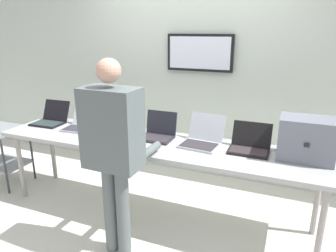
{
  "coord_description": "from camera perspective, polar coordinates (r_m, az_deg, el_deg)",
  "views": [
    {
      "loc": [
        1.19,
        -2.53,
        1.83
      ],
      "look_at": [
        0.09,
        0.16,
        0.91
      ],
      "focal_mm": 32.95,
      "sensor_mm": 36.0,
      "label": 1
    }
  ],
  "objects": [
    {
      "name": "laptop_station_2",
      "position": [
        3.26,
        -9.59,
        -0.22
      ],
      "size": [
        0.38,
        0.37,
        0.27
      ],
      "color": "#393740",
      "rests_on": "workbench"
    },
    {
      "name": "equipment_box",
      "position": [
        2.78,
        24.22,
        -2.18
      ],
      "size": [
        0.44,
        0.32,
        0.35
      ],
      "color": "slate",
      "rests_on": "workbench"
    },
    {
      "name": "ground",
      "position": [
        3.35,
        -2.58,
        -16.03
      ],
      "size": [
        8.0,
        8.0,
        0.04
      ],
      "primitive_type": "cube",
      "color": "silver"
    },
    {
      "name": "laptop_station_0",
      "position": [
        3.79,
        -20.84,
        1.31
      ],
      "size": [
        0.35,
        0.35,
        0.24
      ],
      "color": "black",
      "rests_on": "workbench"
    },
    {
      "name": "back_wall",
      "position": [
        3.89,
        4.23,
        8.63
      ],
      "size": [
        8.0,
        0.11,
        2.45
      ],
      "color": "beige",
      "rests_on": "ground"
    },
    {
      "name": "laptop_station_1",
      "position": [
        3.51,
        -15.77,
        0.54
      ],
      "size": [
        0.33,
        0.4,
        0.24
      ],
      "color": "#ABB3BB",
      "rests_on": "workbench"
    },
    {
      "name": "laptop_station_4",
      "position": [
        2.92,
        6.35,
        -2.26
      ],
      "size": [
        0.38,
        0.41,
        0.26
      ],
      "color": "#ACB2BB",
      "rests_on": "workbench"
    },
    {
      "name": "laptop_station_5",
      "position": [
        2.85,
        14.88,
        -3.37
      ],
      "size": [
        0.35,
        0.31,
        0.23
      ],
      "color": "black",
      "rests_on": "workbench"
    },
    {
      "name": "person",
      "position": [
        2.42,
        -10.06,
        -3.08
      ],
      "size": [
        0.45,
        0.59,
        1.64
      ],
      "color": "#545E5F",
      "rests_on": "ground"
    },
    {
      "name": "paper_sheet",
      "position": [
        2.97,
        -9.38,
        -3.18
      ],
      "size": [
        0.21,
        0.3,
        0.0
      ],
      "color": "white",
      "rests_on": "workbench"
    },
    {
      "name": "laptop_station_3",
      "position": [
        3.06,
        -1.8,
        -1.18
      ],
      "size": [
        0.32,
        0.29,
        0.25
      ],
      "color": "#23242C",
      "rests_on": "workbench"
    },
    {
      "name": "workbench",
      "position": [
        3.0,
        -2.77,
        -3.83
      ],
      "size": [
        3.22,
        0.7,
        0.79
      ],
      "color": "#A4A6A6",
      "rests_on": "ground"
    },
    {
      "name": "storage_cart",
      "position": [
        4.25,
        -28.45,
        -3.4
      ],
      "size": [
        0.56,
        0.44,
        0.71
      ],
      "color": "gray",
      "rests_on": "ground"
    }
  ]
}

